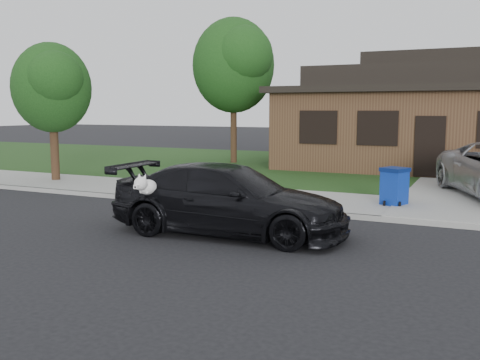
% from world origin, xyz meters
% --- Properties ---
extents(ground, '(120.00, 120.00, 0.00)m').
position_xyz_m(ground, '(0.00, 0.00, 0.00)').
color(ground, black).
rests_on(ground, ground).
extents(sidewalk, '(60.00, 3.00, 0.12)m').
position_xyz_m(sidewalk, '(0.00, 5.00, 0.06)').
color(sidewalk, gray).
rests_on(sidewalk, ground).
extents(curb, '(60.00, 0.12, 0.12)m').
position_xyz_m(curb, '(0.00, 3.50, 0.06)').
color(curb, gray).
rests_on(curb, ground).
extents(lawn, '(60.00, 13.00, 0.13)m').
position_xyz_m(lawn, '(0.00, 13.00, 0.07)').
color(lawn, '#193814').
rests_on(lawn, ground).
extents(sedan, '(4.92, 2.38, 1.41)m').
position_xyz_m(sedan, '(1.15, 0.99, 0.71)').
color(sedan, black).
rests_on(sedan, ground).
extents(recycling_bin, '(0.74, 0.74, 0.94)m').
position_xyz_m(recycling_bin, '(3.76, 5.13, 0.59)').
color(recycling_bin, '#0D2D95').
rests_on(recycling_bin, sidewalk).
extents(house, '(12.60, 8.60, 4.65)m').
position_xyz_m(house, '(4.00, 15.00, 2.13)').
color(house, '#422B1C').
rests_on(house, ground).
extents(tree_0, '(3.78, 3.60, 6.34)m').
position_xyz_m(tree_0, '(-4.34, 12.88, 4.48)').
color(tree_0, '#332114').
rests_on(tree_0, ground).
extents(tree_2, '(2.73, 2.60, 4.59)m').
position_xyz_m(tree_2, '(-7.38, 5.11, 3.27)').
color(tree_2, '#332114').
rests_on(tree_2, ground).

